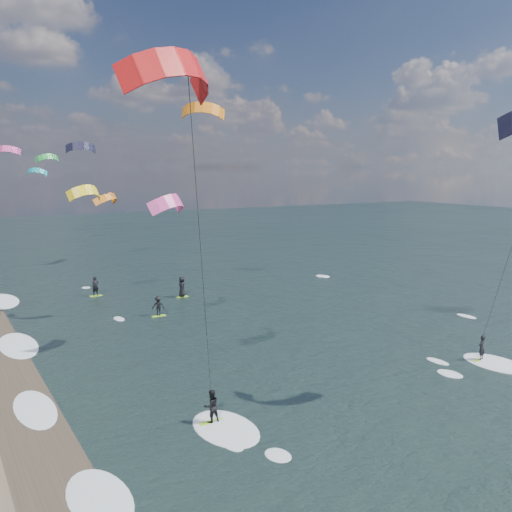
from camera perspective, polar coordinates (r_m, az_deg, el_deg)
ground at (r=22.95m, az=18.86°, el=-21.56°), size 260.00×260.00×0.00m
wet_sand_strip at (r=25.60m, az=-20.47°, el=-18.28°), size 3.00×240.00×0.00m
kitesurfer_near_b at (r=19.74m, az=-5.46°, el=3.85°), size 6.91×8.70×15.40m
far_kitesurfers at (r=49.04m, az=-10.08°, el=-3.73°), size 7.66×10.30×1.85m
bg_kite_field at (r=65.93m, az=-17.26°, el=8.62°), size 13.90×65.98×8.92m
shoreline_surf at (r=30.05m, az=-19.76°, el=-14.08°), size 2.40×79.40×0.11m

